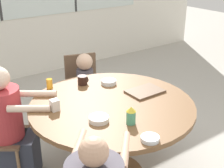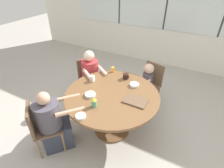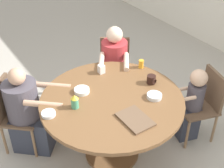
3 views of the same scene
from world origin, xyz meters
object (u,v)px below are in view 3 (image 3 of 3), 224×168
person_man_blue_shirt (28,115)px  sippy_cup (75,101)px  bowl_white_shallow (48,114)px  chair_for_toddler (205,100)px  juice_glass (141,64)px  chair_for_man_blue_shirt (12,110)px  milk_carton_small (101,69)px  bowl_fruit (82,91)px  person_toddler (192,106)px  person_woman_green_shirt (114,72)px  coffee_mug (151,80)px  bowl_cereal (154,96)px  chair_for_woman_green_shirt (115,64)px

person_man_blue_shirt → sippy_cup: person_man_blue_shirt is taller
sippy_cup → bowl_white_shallow: 0.27m
person_man_blue_shirt → bowl_white_shallow: size_ratio=7.80×
chair_for_toddler → juice_glass: bearing=52.4°
chair_for_man_blue_shirt → milk_carton_small: size_ratio=8.81×
chair_for_toddler → bowl_fruit: 1.39m
person_toddler → bowl_white_shallow: 1.61m
chair_for_man_blue_shirt → person_woman_green_shirt: size_ratio=0.77×
juice_glass → bowl_white_shallow: (0.18, -1.23, -0.03)m
bowl_white_shallow → bowl_fruit: size_ratio=0.84×
person_woman_green_shirt → sippy_cup: 1.17m
chair_for_toddler → coffee_mug: bearing=77.1°
milk_carton_small → chair_for_man_blue_shirt: bearing=-105.2°
milk_carton_small → sippy_cup: bearing=-54.7°
milk_carton_small → bowl_fruit: bearing=-61.2°
person_woman_green_shirt → person_man_blue_shirt: 1.23m
person_man_blue_shirt → bowl_cereal: 1.37m
person_man_blue_shirt → sippy_cup: 0.73m
chair_for_toddler → person_toddler: bearing=90.0°
person_man_blue_shirt → coffee_mug: bearing=104.4°
chair_for_woman_green_shirt → coffee_mug: (0.89, -0.14, 0.31)m
person_toddler → bowl_cereal: person_toddler is taller
chair_for_man_blue_shirt → person_man_blue_shirt: person_man_blue_shirt is taller
chair_for_woman_green_shirt → bowl_cereal: size_ratio=5.72×
coffee_mug → juice_glass: 0.32m
chair_for_man_blue_shirt → coffee_mug: bearing=102.7°
coffee_mug → milk_carton_small: 0.57m
person_man_blue_shirt → sippy_cup: bearing=72.9°
bowl_fruit → person_toddler: bearing=63.9°
coffee_mug → person_toddler: bearing=56.3°
person_toddler → person_woman_green_shirt: bearing=36.2°
chair_for_woman_green_shirt → chair_for_toddler: size_ratio=1.00×
person_woman_green_shirt → person_toddler: (1.02, 0.36, -0.04)m
bowl_white_shallow → bowl_fruit: 0.45m
coffee_mug → milk_carton_small: bearing=-144.5°
sippy_cup → bowl_fruit: 0.25m
person_man_blue_shirt → sippy_cup: size_ratio=7.22×
chair_for_woman_green_shirt → person_man_blue_shirt: (0.28, -1.32, -0.05)m
chair_for_woman_green_shirt → bowl_fruit: (0.62, -0.83, 0.28)m
person_toddler → bowl_white_shallow: bearing=92.3°
person_man_blue_shirt → chair_for_toddler: bearing=103.7°
milk_carton_small → person_toddler: bearing=45.0°
milk_carton_small → chair_for_toddler: bearing=48.6°
chair_for_woman_green_shirt → person_woman_green_shirt: size_ratio=0.77×
chair_for_woman_green_shirt → chair_for_man_blue_shirt: bearing=41.8°
bowl_cereal → milk_carton_small: bearing=-164.0°
person_man_blue_shirt → bowl_fruit: bearing=96.5°
person_toddler → bowl_fruit: size_ratio=5.89×
chair_for_woman_green_shirt → milk_carton_small: 0.71m
chair_for_man_blue_shirt → bowl_white_shallow: bearing=59.1°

